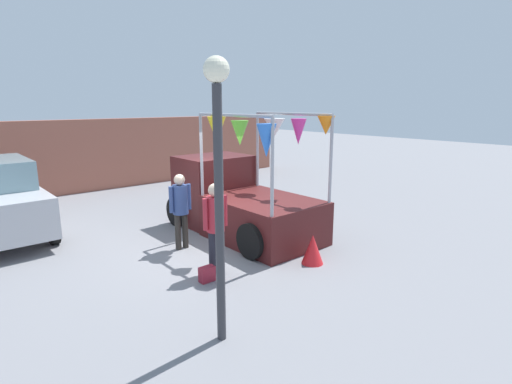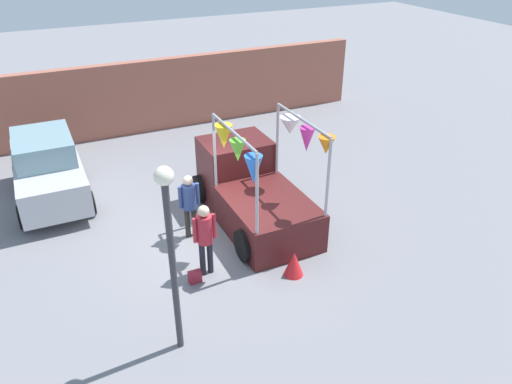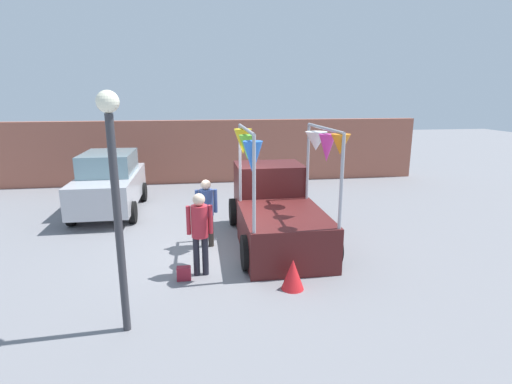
{
  "view_description": "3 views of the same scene",
  "coord_description": "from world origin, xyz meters",
  "px_view_note": "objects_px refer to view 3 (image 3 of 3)",
  "views": [
    {
      "loc": [
        -4.53,
        -7.13,
        3.16
      ],
      "look_at": [
        0.98,
        -0.72,
        1.27
      ],
      "focal_mm": 28.0,
      "sensor_mm": 36.0,
      "label": 1
    },
    {
      "loc": [
        -3.3,
        -9.83,
        7.01
      ],
      "look_at": [
        1.21,
        -0.26,
        1.18
      ],
      "focal_mm": 35.0,
      "sensor_mm": 36.0,
      "label": 2
    },
    {
      "loc": [
        -0.48,
        -8.99,
        3.66
      ],
      "look_at": [
        0.78,
        -0.5,
        1.54
      ],
      "focal_mm": 28.0,
      "sensor_mm": 36.0,
      "label": 3
    }
  ],
  "objects_px": {
    "person_customer": "(200,226)",
    "person_vendor": "(206,207)",
    "parked_car": "(110,183)",
    "folded_kite_bundle_crimson": "(293,274)",
    "handbag": "(184,273)",
    "vendor_truck": "(275,207)",
    "street_lamp": "(114,180)"
  },
  "relations": [
    {
      "from": "parked_car",
      "to": "person_vendor",
      "type": "height_order",
      "value": "parked_car"
    },
    {
      "from": "vendor_truck",
      "to": "street_lamp",
      "type": "height_order",
      "value": "street_lamp"
    },
    {
      "from": "parked_car",
      "to": "handbag",
      "type": "height_order",
      "value": "parked_car"
    },
    {
      "from": "parked_car",
      "to": "person_customer",
      "type": "height_order",
      "value": "parked_car"
    },
    {
      "from": "person_vendor",
      "to": "handbag",
      "type": "bearing_deg",
      "value": -106.49
    },
    {
      "from": "person_customer",
      "to": "handbag",
      "type": "relative_size",
      "value": 6.2
    },
    {
      "from": "street_lamp",
      "to": "parked_car",
      "type": "bearing_deg",
      "value": 102.76
    },
    {
      "from": "street_lamp",
      "to": "person_customer",
      "type": "bearing_deg",
      "value": 56.74
    },
    {
      "from": "parked_car",
      "to": "folded_kite_bundle_crimson",
      "type": "relative_size",
      "value": 6.67
    },
    {
      "from": "person_customer",
      "to": "parked_car",
      "type": "bearing_deg",
      "value": 118.71
    },
    {
      "from": "person_customer",
      "to": "person_vendor",
      "type": "height_order",
      "value": "person_customer"
    },
    {
      "from": "folded_kite_bundle_crimson",
      "to": "street_lamp",
      "type": "bearing_deg",
      "value": -162.08
    },
    {
      "from": "vendor_truck",
      "to": "street_lamp",
      "type": "xyz_separation_m",
      "value": [
        -3.12,
        -3.67,
        1.59
      ]
    },
    {
      "from": "person_vendor",
      "to": "folded_kite_bundle_crimson",
      "type": "bearing_deg",
      "value": -57.7
    },
    {
      "from": "handbag",
      "to": "street_lamp",
      "type": "distance_m",
      "value": 2.95
    },
    {
      "from": "person_vendor",
      "to": "folded_kite_bundle_crimson",
      "type": "xyz_separation_m",
      "value": [
        1.55,
        -2.46,
        -0.71
      ]
    },
    {
      "from": "vendor_truck",
      "to": "handbag",
      "type": "relative_size",
      "value": 14.39
    },
    {
      "from": "vendor_truck",
      "to": "handbag",
      "type": "bearing_deg",
      "value": -138.05
    },
    {
      "from": "parked_car",
      "to": "street_lamp",
      "type": "height_order",
      "value": "street_lamp"
    },
    {
      "from": "vendor_truck",
      "to": "folded_kite_bundle_crimson",
      "type": "height_order",
      "value": "vendor_truck"
    },
    {
      "from": "parked_car",
      "to": "street_lamp",
      "type": "distance_m",
      "value": 7.2
    },
    {
      "from": "person_customer",
      "to": "handbag",
      "type": "xyz_separation_m",
      "value": [
        -0.35,
        -0.2,
        -0.91
      ]
    },
    {
      "from": "parked_car",
      "to": "person_customer",
      "type": "xyz_separation_m",
      "value": [
        2.76,
        -5.03,
        0.11
      ]
    },
    {
      "from": "vendor_truck",
      "to": "folded_kite_bundle_crimson",
      "type": "distance_m",
      "value": 2.79
    },
    {
      "from": "parked_car",
      "to": "street_lamp",
      "type": "relative_size",
      "value": 1.08
    },
    {
      "from": "person_customer",
      "to": "person_vendor",
      "type": "relative_size",
      "value": 1.04
    },
    {
      "from": "street_lamp",
      "to": "folded_kite_bundle_crimson",
      "type": "xyz_separation_m",
      "value": [
        2.93,
        0.95,
        -2.14
      ]
    },
    {
      "from": "person_customer",
      "to": "street_lamp",
      "type": "distance_m",
      "value": 2.59
    },
    {
      "from": "handbag",
      "to": "folded_kite_bundle_crimson",
      "type": "distance_m",
      "value": 2.19
    },
    {
      "from": "parked_car",
      "to": "person_vendor",
      "type": "distance_m",
      "value": 4.54
    },
    {
      "from": "street_lamp",
      "to": "person_vendor",
      "type": "bearing_deg",
      "value": 67.99
    },
    {
      "from": "person_vendor",
      "to": "street_lamp",
      "type": "height_order",
      "value": "street_lamp"
    }
  ]
}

